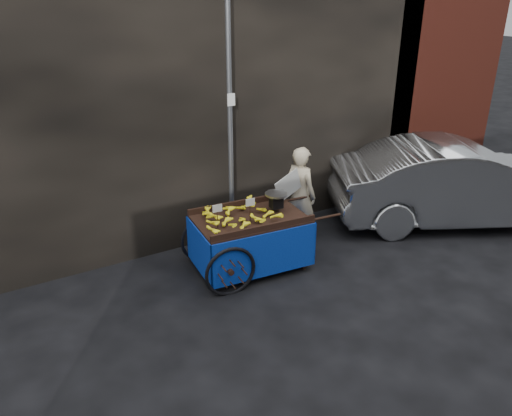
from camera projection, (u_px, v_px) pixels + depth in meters
ground at (257, 284)px, 7.18m from camera, size 80.00×80.00×0.00m
building_wall at (198, 79)px, 8.40m from camera, size 13.50×2.00×5.00m
street_pole at (230, 125)px, 7.53m from camera, size 0.12×0.10×4.00m
banana_cart at (247, 224)px, 7.30m from camera, size 2.30×1.24×1.21m
vendor at (300, 194)px, 8.19m from camera, size 0.91×0.66×1.61m
plastic_bag at (296, 249)px, 7.89m from camera, size 0.25×0.20×0.23m
parked_car at (459, 183)px, 8.86m from camera, size 4.68×3.41×1.47m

